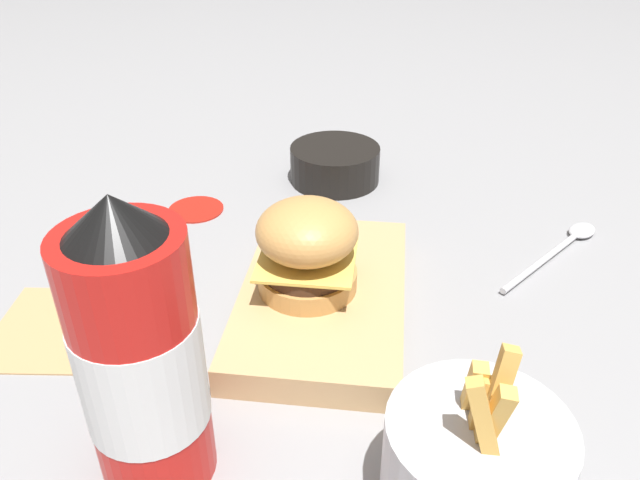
# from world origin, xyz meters

# --- Properties ---
(ground_plane) EXTENTS (6.00, 6.00, 0.00)m
(ground_plane) POSITION_xyz_m (0.00, 0.00, 0.00)
(ground_plane) COLOR gray
(serving_board) EXTENTS (0.25, 0.15, 0.03)m
(serving_board) POSITION_xyz_m (-0.01, 0.00, 0.01)
(serving_board) COLOR tan
(serving_board) RESTS_ON ground_plane
(burger) EXTENTS (0.09, 0.09, 0.09)m
(burger) POSITION_xyz_m (-0.02, 0.01, 0.07)
(burger) COLOR tan
(burger) RESTS_ON serving_board
(ketchup_bottle) EXTENTS (0.08, 0.08, 0.22)m
(ketchup_bottle) POSITION_xyz_m (-0.21, 0.09, 0.10)
(ketchup_bottle) COLOR red
(ketchup_bottle) RESTS_ON ground_plane
(fries_basket) EXTENTS (0.12, 0.12, 0.14)m
(fries_basket) POSITION_xyz_m (-0.22, -0.12, 0.04)
(fries_basket) COLOR #B7B7BC
(fries_basket) RESTS_ON ground_plane
(side_bowl) EXTENTS (0.12, 0.12, 0.05)m
(side_bowl) POSITION_xyz_m (0.27, 0.02, 0.03)
(side_bowl) COLOR black
(side_bowl) RESTS_ON ground_plane
(spoon) EXTENTS (0.16, 0.13, 0.01)m
(spoon) POSITION_xyz_m (0.13, -0.26, 0.01)
(spoon) COLOR silver
(spoon) RESTS_ON ground_plane
(ketchup_puddle) EXTENTS (0.07, 0.07, 0.00)m
(ketchup_puddle) POSITION_xyz_m (0.17, 0.18, 0.00)
(ketchup_puddle) COLOR #B21E14
(ketchup_puddle) RESTS_ON ground_plane
(parchment_square) EXTENTS (0.13, 0.13, 0.00)m
(parchment_square) POSITION_xyz_m (-0.07, 0.24, 0.00)
(parchment_square) COLOR tan
(parchment_square) RESTS_ON ground_plane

